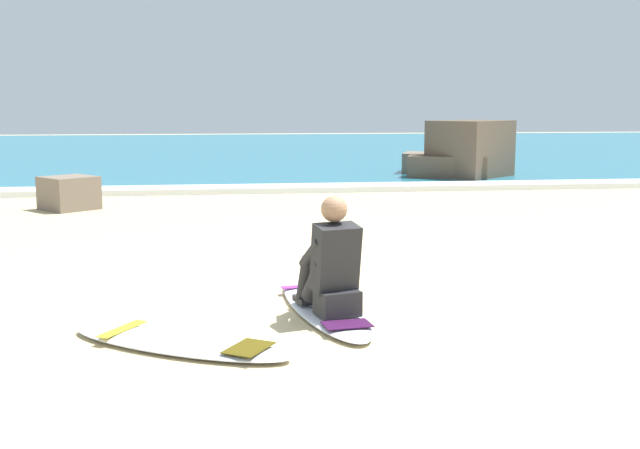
{
  "coord_description": "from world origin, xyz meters",
  "views": [
    {
      "loc": [
        -1.11,
        -6.75,
        1.73
      ],
      "look_at": [
        -0.13,
        0.71,
        0.55
      ],
      "focal_mm": 43.1,
      "sensor_mm": 36.0,
      "label": 1
    }
  ],
  "objects": [
    {
      "name": "surfer_seated",
      "position": [
        -0.23,
        -0.79,
        0.44
      ],
      "size": [
        0.5,
        0.76,
        0.95
      ],
      "color": "#232326",
      "rests_on": "surfboard_main"
    },
    {
      "name": "rock_outcrop_distant",
      "position": [
        4.68,
        10.97,
        0.59
      ],
      "size": [
        3.01,
        3.67,
        1.37
      ],
      "color": "brown",
      "rests_on": "ground"
    },
    {
      "name": "sea",
      "position": [
        0.0,
        22.33,
        0.05
      ],
      "size": [
        80.0,
        28.0,
        0.1
      ],
      "primitive_type": "cube",
      "color": "teal",
      "rests_on": "ground"
    },
    {
      "name": "surfboard_main",
      "position": [
        -0.25,
        -0.49,
        0.04
      ],
      "size": [
        0.79,
        2.19,
        0.08
      ],
      "color": "silver",
      "rests_on": "ground"
    },
    {
      "name": "shoreline_rock",
      "position": [
        -3.59,
        6.35,
        0.28
      ],
      "size": [
        1.08,
        1.08,
        0.55
      ],
      "primitive_type": "cube",
      "rotation": [
        0.0,
        0.0,
        2.28
      ],
      "color": "#756656",
      "rests_on": "ground"
    },
    {
      "name": "breaking_foam",
      "position": [
        0.0,
        8.63,
        0.06
      ],
      "size": [
        80.0,
        0.9,
        0.11
      ],
      "primitive_type": "cube",
      "color": "white",
      "rests_on": "ground"
    },
    {
      "name": "surfboard_spare_near",
      "position": [
        -1.42,
        -1.34,
        0.04
      ],
      "size": [
        1.81,
        1.4,
        0.08
      ],
      "color": "silver",
      "rests_on": "ground"
    },
    {
      "name": "ground_plane",
      "position": [
        0.0,
        0.0,
        0.0
      ],
      "size": [
        80.0,
        80.0,
        0.0
      ],
      "primitive_type": "plane",
      "color": "#CCB584"
    }
  ]
}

